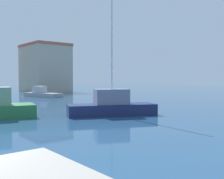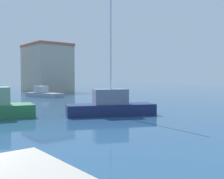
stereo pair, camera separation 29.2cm
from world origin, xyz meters
name	(u,v)px [view 1 (the left image)]	position (x,y,z in m)	size (l,w,h in m)	color
water	(67,101)	(15.00, 20.00, 0.00)	(160.00, 160.00, 0.00)	navy
sailboat_navy_far_left	(112,105)	(11.14, 7.40, 0.66)	(6.16, 4.16, 7.77)	#19234C
motorboat_grey_inner_mooring	(42,94)	(15.65, 27.75, 0.44)	(3.21, 6.26, 1.46)	gray
warehouse_block	(45,68)	(23.13, 42.36, 4.60)	(7.12, 9.60, 9.17)	#B2A893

